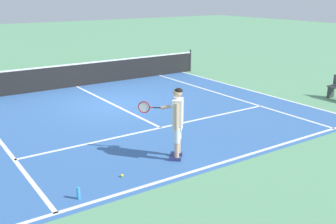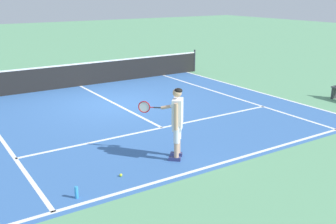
{
  "view_description": "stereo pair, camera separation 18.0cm",
  "coord_description": "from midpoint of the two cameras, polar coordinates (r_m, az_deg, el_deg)",
  "views": [
    {
      "loc": [
        -6.03,
        -12.32,
        3.81
      ],
      "look_at": [
        -0.88,
        -4.75,
        1.05
      ],
      "focal_mm": 42.98,
      "sensor_mm": 36.0,
      "label": 1
    },
    {
      "loc": [
        -5.88,
        -12.42,
        3.81
      ],
      "look_at": [
        -0.88,
        -4.75,
        1.05
      ],
      "focal_mm": 42.98,
      "sensor_mm": 36.0,
      "label": 2
    }
  ],
  "objects": [
    {
      "name": "line_centre_service",
      "position": [
        14.36,
        -8.43,
        1.22
      ],
      "size": [
        0.1,
        6.4,
        0.01
      ],
      "primitive_type": "cube",
      "color": "white",
      "rests_on": "ground"
    },
    {
      "name": "line_doubles_right",
      "position": [
        16.36,
        11.45,
        2.99
      ],
      "size": [
        0.1,
        9.27,
        0.01
      ],
      "primitive_type": "cube",
      "color": "white",
      "rests_on": "ground"
    },
    {
      "name": "water_bottle",
      "position": [
        8.0,
        -13.23,
        -11.16
      ],
      "size": [
        0.07,
        0.07,
        0.24
      ],
      "primitive_type": "cylinder",
      "color": "#3393D6",
      "rests_on": "ground"
    },
    {
      "name": "line_service",
      "position": [
        11.68,
        -1.5,
        -2.25
      ],
      "size": [
        8.23,
        0.1,
        0.01
      ],
      "primitive_type": "cube",
      "color": "white",
      "rests_on": "ground"
    },
    {
      "name": "ground_plane",
      "position": [
        14.25,
        -8.2,
        1.09
      ],
      "size": [
        80.0,
        80.0,
        0.0
      ],
      "primitive_type": "plane",
      "color": "#609E70"
    },
    {
      "name": "line_baseline",
      "position": [
        9.55,
        7.95,
        -6.87
      ],
      "size": [
        10.98,
        0.1,
        0.01
      ],
      "primitive_type": "cube",
      "color": "white",
      "rests_on": "ground"
    },
    {
      "name": "tennis_player",
      "position": [
        9.27,
        0.67,
        -0.93
      ],
      "size": [
        0.77,
        1.14,
        1.71
      ],
      "color": "navy",
      "rests_on": "ground"
    },
    {
      "name": "court_inner_surface",
      "position": [
        13.13,
        -5.67,
        -0.17
      ],
      "size": [
        10.98,
        9.67,
        0.0
      ],
      "primitive_type": "cube",
      "color": "#3866A8",
      "rests_on": "ground"
    },
    {
      "name": "tennis_net",
      "position": [
        17.11,
        -13.24,
        5.17
      ],
      "size": [
        11.96,
        0.08,
        1.07
      ],
      "color": "#333338",
      "rests_on": "ground"
    },
    {
      "name": "line_singles_right",
      "position": [
        15.43,
        7.85,
        2.34
      ],
      "size": [
        0.1,
        9.27,
        0.01
      ],
      "primitive_type": "cube",
      "color": "white",
      "rests_on": "ground"
    },
    {
      "name": "tennis_ball_near_feet",
      "position": [
        8.75,
        -7.15,
        -8.93
      ],
      "size": [
        0.07,
        0.07,
        0.07
      ],
      "primitive_type": "sphere",
      "color": "#CCE02D",
      "rests_on": "ground"
    }
  ]
}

